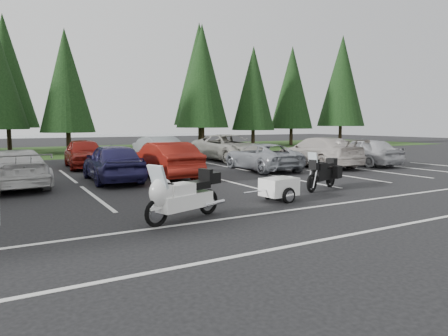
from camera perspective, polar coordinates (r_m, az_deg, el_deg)
ground at (r=12.90m, az=-7.32°, el=-4.03°), size 120.00×120.00×0.00m
grass_strip at (r=36.16m, az=-21.79°, el=2.22°), size 80.00×16.00×0.01m
lake_water at (r=67.38m, az=-21.95°, el=3.90°), size 70.00×50.00×0.02m
stall_markings at (r=14.75m, az=-10.24°, el=-2.76°), size 32.00×16.00×0.01m
conifer_5 at (r=33.87m, az=-21.63°, el=11.52°), size 4.14×4.14×9.63m
conifer_6 at (r=38.04m, az=-3.13°, el=12.96°), size 4.93×4.93×11.48m
conifer_7 at (r=40.43m, az=4.22°, el=11.28°), size 4.27×4.27×9.94m
conifer_8 at (r=44.34m, az=9.69°, el=11.23°), size 4.53×4.53×10.56m
conifer_9 at (r=47.49m, az=16.48°, el=11.83°), size 5.19×5.19×12.10m
conifer_back_b at (r=39.53m, az=-28.78°, el=12.04°), size 4.97×4.97×11.58m
conifer_back_c at (r=43.20m, az=-3.52°, el=13.21°), size 5.50×5.50×12.81m
car_near_3 at (r=16.36m, az=-27.66°, el=-0.04°), size 2.37×4.97×1.40m
car_near_4 at (r=16.58m, az=-15.60°, el=0.79°), size 1.97×4.61×1.55m
car_near_5 at (r=17.26m, az=-8.47°, el=1.16°), size 1.72×4.72×1.55m
car_near_6 at (r=20.04m, az=5.37°, el=1.61°), size 2.46×4.92×1.34m
car_near_7 at (r=22.10m, az=13.22°, el=2.25°), size 2.49×5.61×1.60m
car_near_8 at (r=23.67m, az=19.29°, el=2.23°), size 1.95×4.54×1.53m
car_far_2 at (r=22.29m, az=-19.28°, el=2.02°), size 2.03×4.60×1.54m
car_far_3 at (r=22.87m, az=-8.79°, el=2.46°), size 2.14×4.97×1.59m
car_far_4 at (r=25.12m, az=0.66°, el=2.94°), size 3.11×6.09×1.65m
touring_motorcycle at (r=9.56m, az=-5.74°, el=-3.31°), size 2.69×1.60×1.43m
cargo_trailer at (r=12.10m, az=7.88°, el=-3.02°), size 1.64×1.06×0.71m
adventure_motorcycle at (r=14.34m, az=13.80°, el=-0.32°), size 2.41×1.55×1.39m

